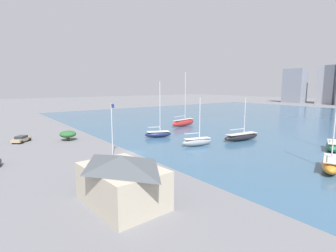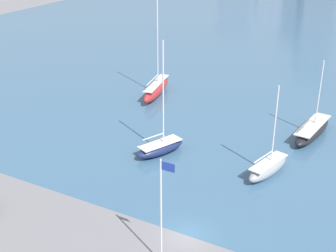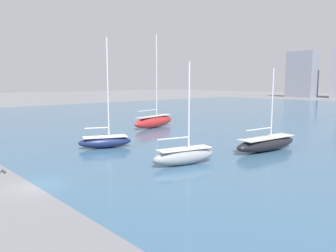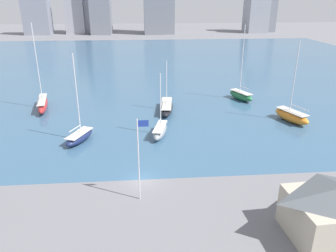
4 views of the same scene
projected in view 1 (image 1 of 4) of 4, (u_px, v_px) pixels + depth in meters
name	position (u px, v px, depth m)	size (l,w,h in m)	color
ground_plane	(134.00, 153.00, 49.81)	(500.00, 500.00, 0.00)	slate
harbor_water	(310.00, 122.00, 91.10)	(180.00, 140.00, 0.00)	#385B7A
boat_shed	(122.00, 180.00, 27.87)	(9.89, 6.99, 5.39)	#B2A893
flag_pole	(112.00, 127.00, 46.78)	(1.24, 0.14, 9.62)	silver
yard_shrub	(68.00, 134.00, 60.72)	(3.71, 3.71, 2.28)	#4C3823
sailboat_green	(333.00, 145.00, 51.19)	(4.86, 7.31, 15.85)	#236B3D
sailboat_gray	(197.00, 142.00, 55.30)	(3.45, 7.19, 10.21)	gray
sailboat_red	(183.00, 122.00, 82.23)	(3.86, 10.70, 16.70)	#B72828
sailboat_navy	(158.00, 134.00, 64.65)	(4.64, 6.94, 13.65)	#19234C
sailboat_orange	(331.00, 164.00, 38.80)	(5.06, 8.02, 14.28)	orange
sailboat_black	(241.00, 137.00, 60.91)	(3.61, 10.49, 9.84)	black
parked_sedan_tan	(21.00, 139.00, 58.91)	(4.92, 4.55, 1.48)	tan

